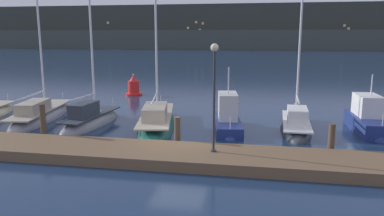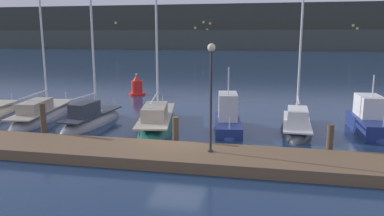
{
  "view_description": "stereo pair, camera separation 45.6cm",
  "coord_description": "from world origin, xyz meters",
  "px_view_note": "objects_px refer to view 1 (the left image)",
  "views": [
    {
      "loc": [
        3.66,
        -16.44,
        5.2
      ],
      "look_at": [
        0.0,
        3.59,
        1.2
      ],
      "focal_mm": 35.0,
      "sensor_mm": 36.0,
      "label": 1
    },
    {
      "loc": [
        4.11,
        -16.35,
        5.2
      ],
      "look_at": [
        0.0,
        3.59,
        1.2
      ],
      "focal_mm": 35.0,
      "sensor_mm": 36.0,
      "label": 2
    }
  ],
  "objects_px": {
    "sailboat_berth_2": "(41,118)",
    "motorboat_berth_7": "(368,126)",
    "sailboat_berth_3": "(91,123)",
    "sailboat_berth_4": "(157,124)",
    "motorboat_berth_5": "(228,123)",
    "sailboat_berth_6": "(296,127)",
    "channel_buoy": "(134,87)",
    "dock_lamppost": "(214,81)"
  },
  "relations": [
    {
      "from": "sailboat_berth_2",
      "to": "motorboat_berth_7",
      "type": "bearing_deg",
      "value": 1.41
    },
    {
      "from": "sailboat_berth_3",
      "to": "sailboat_berth_4",
      "type": "relative_size",
      "value": 0.63
    },
    {
      "from": "sailboat_berth_3",
      "to": "motorboat_berth_5",
      "type": "xyz_separation_m",
      "value": [
        7.95,
        0.38,
        0.23
      ]
    },
    {
      "from": "sailboat_berth_4",
      "to": "sailboat_berth_6",
      "type": "height_order",
      "value": "sailboat_berth_4"
    },
    {
      "from": "channel_buoy",
      "to": "sailboat_berth_3",
      "type": "bearing_deg",
      "value": -83.73
    },
    {
      "from": "sailboat_berth_4",
      "to": "sailboat_berth_6",
      "type": "relative_size",
      "value": 1.51
    },
    {
      "from": "motorboat_berth_7",
      "to": "dock_lamppost",
      "type": "relative_size",
      "value": 1.09
    },
    {
      "from": "sailboat_berth_6",
      "to": "channel_buoy",
      "type": "bearing_deg",
      "value": 142.35
    },
    {
      "from": "channel_buoy",
      "to": "dock_lamppost",
      "type": "relative_size",
      "value": 0.42
    },
    {
      "from": "sailboat_berth_3",
      "to": "sailboat_berth_4",
      "type": "bearing_deg",
      "value": 4.3
    },
    {
      "from": "motorboat_berth_5",
      "to": "sailboat_berth_2",
      "type": "bearing_deg",
      "value": 177.51
    },
    {
      "from": "sailboat_berth_4",
      "to": "sailboat_berth_6",
      "type": "bearing_deg",
      "value": 6.44
    },
    {
      "from": "sailboat_berth_3",
      "to": "dock_lamppost",
      "type": "relative_size",
      "value": 1.88
    },
    {
      "from": "motorboat_berth_5",
      "to": "motorboat_berth_7",
      "type": "distance_m",
      "value": 7.62
    },
    {
      "from": "sailboat_berth_2",
      "to": "dock_lamppost",
      "type": "relative_size",
      "value": 2.28
    },
    {
      "from": "sailboat_berth_2",
      "to": "motorboat_berth_5",
      "type": "distance_m",
      "value": 11.71
    },
    {
      "from": "sailboat_berth_2",
      "to": "channel_buoy",
      "type": "bearing_deg",
      "value": 76.21
    },
    {
      "from": "sailboat_berth_3",
      "to": "motorboat_berth_5",
      "type": "height_order",
      "value": "sailboat_berth_3"
    },
    {
      "from": "motorboat_berth_5",
      "to": "channel_buoy",
      "type": "height_order",
      "value": "motorboat_berth_5"
    },
    {
      "from": "sailboat_berth_2",
      "to": "channel_buoy",
      "type": "distance_m",
      "value": 10.58
    },
    {
      "from": "channel_buoy",
      "to": "dock_lamppost",
      "type": "distance_m",
      "value": 18.75
    },
    {
      "from": "motorboat_berth_5",
      "to": "motorboat_berth_7",
      "type": "height_order",
      "value": "motorboat_berth_5"
    },
    {
      "from": "channel_buoy",
      "to": "dock_lamppost",
      "type": "height_order",
      "value": "dock_lamppost"
    },
    {
      "from": "sailboat_berth_2",
      "to": "dock_lamppost",
      "type": "height_order",
      "value": "sailboat_berth_2"
    },
    {
      "from": "motorboat_berth_7",
      "to": "sailboat_berth_2",
      "type": "bearing_deg",
      "value": -178.59
    },
    {
      "from": "sailboat_berth_3",
      "to": "sailboat_berth_4",
      "type": "xyz_separation_m",
      "value": [
        3.89,
        0.29,
        0.01
      ]
    },
    {
      "from": "sailboat_berth_4",
      "to": "motorboat_berth_5",
      "type": "xyz_separation_m",
      "value": [
        4.06,
        0.08,
        0.22
      ]
    },
    {
      "from": "sailboat_berth_2",
      "to": "sailboat_berth_3",
      "type": "xyz_separation_m",
      "value": [
        3.74,
        -0.88,
        0.02
      ]
    },
    {
      "from": "sailboat_berth_6",
      "to": "dock_lamppost",
      "type": "bearing_deg",
      "value": -121.81
    },
    {
      "from": "sailboat_berth_4",
      "to": "channel_buoy",
      "type": "bearing_deg",
      "value": 115.26
    },
    {
      "from": "dock_lamppost",
      "to": "sailboat_berth_3",
      "type": "bearing_deg",
      "value": 147.16
    },
    {
      "from": "dock_lamppost",
      "to": "sailboat_berth_4",
      "type": "bearing_deg",
      "value": 126.37
    },
    {
      "from": "sailboat_berth_2",
      "to": "motorboat_berth_7",
      "type": "xyz_separation_m",
      "value": [
        19.25,
        0.47,
        0.2
      ]
    },
    {
      "from": "sailboat_berth_6",
      "to": "sailboat_berth_4",
      "type": "bearing_deg",
      "value": -173.56
    },
    {
      "from": "dock_lamppost",
      "to": "sailboat_berth_2",
      "type": "bearing_deg",
      "value": 152.84
    },
    {
      "from": "sailboat_berth_2",
      "to": "sailboat_berth_4",
      "type": "xyz_separation_m",
      "value": [
        7.63,
        -0.59,
        0.03
      ]
    },
    {
      "from": "motorboat_berth_7",
      "to": "channel_buoy",
      "type": "bearing_deg",
      "value": 149.68
    },
    {
      "from": "sailboat_berth_4",
      "to": "motorboat_berth_7",
      "type": "distance_m",
      "value": 11.66
    },
    {
      "from": "sailboat_berth_2",
      "to": "sailboat_berth_4",
      "type": "relative_size",
      "value": 0.77
    },
    {
      "from": "sailboat_berth_2",
      "to": "motorboat_berth_5",
      "type": "relative_size",
      "value": 2.14
    },
    {
      "from": "sailboat_berth_4",
      "to": "channel_buoy",
      "type": "xyz_separation_m",
      "value": [
        -5.12,
        10.85,
        0.53
      ]
    },
    {
      "from": "sailboat_berth_3",
      "to": "motorboat_berth_5",
      "type": "bearing_deg",
      "value": 2.7
    }
  ]
}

